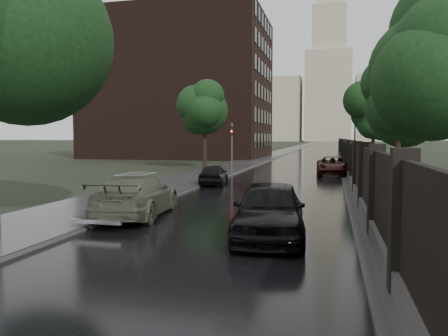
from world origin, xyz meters
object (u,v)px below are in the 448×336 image
tree_right_c (374,118)px  volga_sedan (136,196)px  hatchback_left (214,175)px  tree_left_far (205,111)px  traffic_light (232,144)px  tree_right_b (399,105)px  car_right_near (270,210)px  car_right_far (333,166)px

tree_right_c → volga_sedan: bearing=-108.0°
hatchback_left → volga_sedan: bearing=83.4°
tree_left_far → hatchback_left: size_ratio=2.00×
tree_right_c → traffic_light: bearing=-128.2°
traffic_light → volga_sedan: bearing=-87.7°
tree_left_far → traffic_light: bearing=-53.5°
tree_right_c → tree_left_far: bearing=-147.2°
tree_right_b → car_right_near: bearing=-108.0°
traffic_light → car_right_near: size_ratio=0.83×
tree_left_far → volga_sedan: 24.69m
car_right_far → hatchback_left: bearing=-130.9°
tree_right_b → hatchback_left: (-11.10, -4.98, -4.32)m
traffic_light → hatchback_left: 8.19m
tree_right_c → car_right_near: (-5.87, -36.07, -4.13)m
volga_sedan → tree_right_b: bearing=-132.3°
tree_left_far → volga_sedan: bearing=-79.4°
tree_left_far → hatchback_left: (4.40, -12.98, -4.61)m
car_right_near → car_right_far: size_ratio=0.94×
traffic_light → car_right_near: (5.93, -21.07, -1.58)m
volga_sedan → car_right_near: 5.62m
traffic_light → volga_sedan: (0.76, -18.86, -1.64)m
tree_left_far → car_right_far: bearing=-19.9°
traffic_light → tree_right_c: bearing=51.8°
tree_right_c → traffic_light: (-11.80, -15.01, -2.55)m
tree_right_b → car_right_near: size_ratio=1.45×
tree_right_c → hatchback_left: size_ratio=1.90×
tree_right_b → tree_left_far: bearing=152.7°
tree_left_far → car_right_near: (9.63, -26.07, -4.42)m
tree_left_far → tree_right_b: bearing=-27.3°
tree_left_far → traffic_light: tree_left_far is taller
tree_right_b → traffic_light: bearing=165.8°
traffic_light → hatchback_left: traffic_light is taller
hatchback_left → car_right_near: (5.23, -13.10, 0.19)m
tree_right_b → traffic_light: size_ratio=1.75×
tree_right_b → tree_right_c: size_ratio=1.00×
tree_right_b → traffic_light: tree_right_b is taller
tree_right_c → traffic_light: size_ratio=1.75×
tree_right_b → hatchback_left: bearing=-155.9°
volga_sedan → car_right_near: car_right_near is taller
volga_sedan → hatchback_left: 10.89m
tree_left_far → car_right_far: 12.94m
volga_sedan → car_right_near: (5.17, -2.20, 0.07)m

